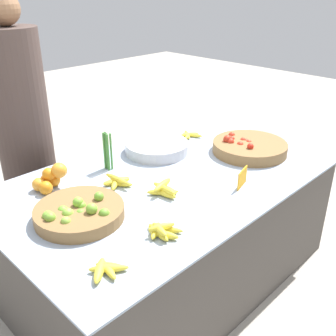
{
  "coord_description": "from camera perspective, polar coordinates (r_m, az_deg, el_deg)",
  "views": [
    {
      "loc": [
        -1.39,
        -1.37,
        1.67
      ],
      "look_at": [
        0.0,
        0.0,
        0.73
      ],
      "focal_mm": 42.0,
      "sensor_mm": 36.0,
      "label": 1
    }
  ],
  "objects": [
    {
      "name": "ground_plane",
      "position": [
        2.57,
        0.0,
        -14.9
      ],
      "size": [
        12.0,
        12.0,
        0.0
      ],
      "primitive_type": "plane",
      "color": "#ADA599"
    },
    {
      "name": "market_table",
      "position": [
        2.36,
        0.0,
        -8.58
      ],
      "size": [
        1.9,
        1.18,
        0.68
      ],
      "color": "#4C4742",
      "rests_on": "ground_plane"
    },
    {
      "name": "lime_bowl",
      "position": [
        1.84,
        -12.79,
        -6.3
      ],
      "size": [
        0.41,
        0.41,
        0.1
      ],
      "color": "olive",
      "rests_on": "market_table"
    },
    {
      "name": "tomato_basket",
      "position": [
        2.53,
        11.65,
        2.98
      ],
      "size": [
        0.46,
        0.46,
        0.11
      ],
      "color": "olive",
      "rests_on": "market_table"
    },
    {
      "name": "orange_pile",
      "position": [
        2.15,
        -16.74,
        -1.4
      ],
      "size": [
        0.19,
        0.19,
        0.14
      ],
      "color": "orange",
      "rests_on": "market_table"
    },
    {
      "name": "metal_bowl",
      "position": [
        2.48,
        -1.63,
        3.02
      ],
      "size": [
        0.4,
        0.4,
        0.07
      ],
      "color": "#B7B7BF",
      "rests_on": "market_table"
    },
    {
      "name": "price_sign",
      "position": [
        2.1,
        10.73,
        -1.42
      ],
      "size": [
        0.12,
        0.04,
        0.1
      ],
      "rotation": [
        0.0,
        0.0,
        0.27
      ],
      "color": "orange",
      "rests_on": "market_table"
    },
    {
      "name": "veg_bundle",
      "position": [
        2.26,
        -8.83,
        2.41
      ],
      "size": [
        0.03,
        0.05,
        0.22
      ],
      "color": "#428438",
      "rests_on": "market_table"
    },
    {
      "name": "banana_bunch_front_center",
      "position": [
        1.99,
        -0.52,
        -3.12
      ],
      "size": [
        0.16,
        0.16,
        0.06
      ],
      "color": "yellow",
      "rests_on": "market_table"
    },
    {
      "name": "banana_bunch_middle_right",
      "position": [
        2.74,
        3.09,
        4.81
      ],
      "size": [
        0.16,
        0.18,
        0.03
      ],
      "color": "yellow",
      "rests_on": "market_table"
    },
    {
      "name": "banana_bunch_front_right",
      "position": [
        1.7,
        -1.06,
        -9.08
      ],
      "size": [
        0.15,
        0.17,
        0.05
      ],
      "color": "yellow",
      "rests_on": "market_table"
    },
    {
      "name": "banana_bunch_front_left",
      "position": [
        2.1,
        -7.36,
        -1.94
      ],
      "size": [
        0.16,
        0.19,
        0.05
      ],
      "color": "yellow",
      "rests_on": "market_table"
    },
    {
      "name": "banana_bunch_middle_left",
      "position": [
        1.53,
        -8.99,
        -14.24
      ],
      "size": [
        0.16,
        0.14,
        0.03
      ],
      "color": "yellow",
      "rests_on": "market_table"
    },
    {
      "name": "vendor_person",
      "position": [
        2.7,
        -20.04,
        4.01
      ],
      "size": [
        0.34,
        0.34,
        1.62
      ],
      "color": "#473833",
      "rests_on": "ground_plane"
    }
  ]
}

